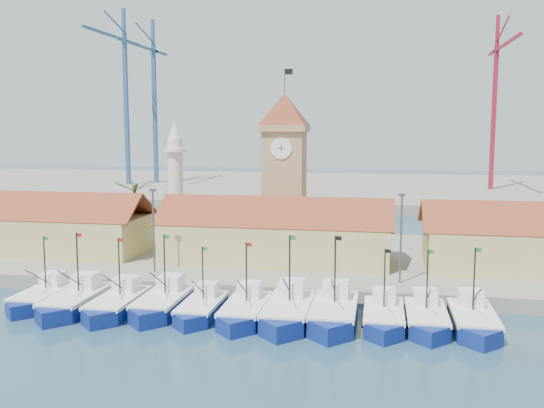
% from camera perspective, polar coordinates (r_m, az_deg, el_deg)
% --- Properties ---
extents(ground, '(400.00, 400.00, 0.00)m').
position_cam_1_polar(ground, '(53.05, -3.34, -11.53)').
color(ground, navy).
rests_on(ground, ground).
extents(quay, '(140.00, 32.00, 1.50)m').
position_cam_1_polar(quay, '(75.55, 0.92, -5.21)').
color(quay, gray).
rests_on(quay, ground).
extents(terminal, '(240.00, 80.00, 2.00)m').
position_cam_1_polar(terminal, '(160.05, 5.88, 1.48)').
color(terminal, gray).
rests_on(terminal, ground).
extents(boat_0, '(3.37, 9.23, 6.99)m').
position_cam_1_polar(boat_0, '(62.88, -20.87, -8.30)').
color(boat_0, navy).
rests_on(boat_0, ground).
extents(boat_1, '(3.71, 10.17, 7.69)m').
position_cam_1_polar(boat_1, '(60.08, -18.12, -8.83)').
color(boat_1, navy).
rests_on(boat_1, ground).
extents(boat_2, '(3.53, 9.68, 7.33)m').
position_cam_1_polar(boat_2, '(58.27, -14.44, -9.24)').
color(boat_2, navy).
rests_on(boat_2, ground).
extents(boat_3, '(3.67, 10.04, 7.60)m').
position_cam_1_polar(boat_3, '(57.58, -10.32, -9.29)').
color(boat_3, navy).
rests_on(boat_3, ground).
extents(boat_4, '(3.23, 8.84, 6.69)m').
position_cam_1_polar(boat_4, '(55.82, -6.73, -9.86)').
color(boat_4, navy).
rests_on(boat_4, ground).
extents(boat_5, '(3.51, 9.62, 7.28)m').
position_cam_1_polar(boat_5, '(54.60, -2.61, -10.14)').
color(boat_5, navy).
rests_on(boat_5, ground).
extents(boat_6, '(3.89, 10.65, 8.06)m').
position_cam_1_polar(boat_6, '(53.99, 1.50, -10.25)').
color(boat_6, navy).
rests_on(boat_6, ground).
extents(boat_7, '(3.91, 10.71, 8.10)m').
position_cam_1_polar(boat_7, '(53.81, 5.82, -10.34)').
color(boat_7, navy).
rests_on(boat_7, ground).
extents(boat_8, '(3.40, 9.32, 7.05)m').
position_cam_1_polar(boat_8, '(53.76, 10.47, -10.57)').
color(boat_8, navy).
rests_on(boat_8, ground).
extents(boat_9, '(3.41, 9.35, 7.08)m').
position_cam_1_polar(boat_9, '(54.17, 14.36, -10.54)').
color(boat_9, navy).
rests_on(boat_9, ground).
extents(boat_10, '(3.57, 9.77, 7.40)m').
position_cam_1_polar(boat_10, '(54.58, 18.47, -10.52)').
color(boat_10, navy).
rests_on(boat_10, ground).
extents(hall_left, '(31.20, 10.13, 7.61)m').
position_cam_1_polar(hall_left, '(82.62, -22.05, -2.38)').
color(hall_left, tan).
rests_on(hall_left, quay).
extents(hall_center, '(27.04, 10.13, 7.61)m').
position_cam_1_polar(hall_center, '(71.03, 0.41, -3.35)').
color(hall_center, tan).
rests_on(hall_center, quay).
extents(clock_tower, '(5.80, 5.80, 22.70)m').
position_cam_1_polar(clock_tower, '(75.90, 1.18, 3.40)').
color(clock_tower, tan).
rests_on(clock_tower, quay).
extents(minaret, '(3.00, 3.00, 16.30)m').
position_cam_1_polar(minaret, '(81.68, -9.06, 2.02)').
color(minaret, silver).
rests_on(minaret, quay).
extents(palm_tree, '(5.60, 5.03, 8.39)m').
position_cam_1_polar(palm_tree, '(82.01, -12.77, -0.50)').
color(palm_tree, brown).
rests_on(palm_tree, quay).
extents(lamp_posts, '(80.70, 0.25, 9.03)m').
position_cam_1_polar(lamp_posts, '(62.75, -0.38, -2.46)').
color(lamp_posts, '#3F3F44').
rests_on(lamp_posts, quay).
extents(crane_blue_far, '(1.00, 32.32, 45.27)m').
position_cam_1_polar(crane_blue_far, '(163.65, -13.79, 10.58)').
color(crane_blue_far, '#29517D').
rests_on(crane_blue_far, terminal).
extents(crane_blue_near, '(1.00, 32.76, 43.25)m').
position_cam_1_polar(crane_blue_near, '(166.93, -11.20, 10.21)').
color(crane_blue_near, '#29517D').
rests_on(crane_blue_near, terminal).
extents(crane_red_right, '(1.00, 35.63, 41.17)m').
position_cam_1_polar(crane_red_right, '(154.42, 20.35, 9.81)').
color(crane_red_right, maroon).
rests_on(crane_red_right, terminal).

